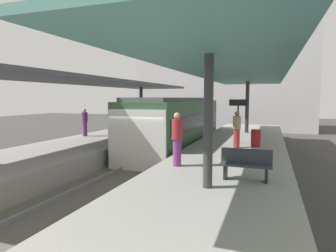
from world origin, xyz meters
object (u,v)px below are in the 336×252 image
object	(u,v)px
commuter_train	(177,124)
passenger_far_end	(237,129)
platform_sign	(238,111)
platform_bench	(246,163)
litter_bin	(256,138)
passenger_mid_platform	(85,122)
passenger_near_bench	(177,138)

from	to	relation	value
commuter_train	passenger_far_end	xyz separation A→B (m)	(3.82, -2.97, 0.14)
platform_sign	platform_bench	bearing A→B (deg)	-82.06
platform_sign	litter_bin	size ratio (longest dim) A/B	2.76
passenger_mid_platform	commuter_train	bearing A→B (deg)	19.30
platform_bench	litter_bin	xyz separation A→B (m)	(-0.02, 5.97, -0.06)
commuter_train	platform_sign	bearing A→B (deg)	-23.59
litter_bin	passenger_near_bench	distance (m)	5.52
commuter_train	passenger_near_bench	distance (m)	7.73
platform_bench	passenger_near_bench	world-z (taller)	passenger_near_bench
passenger_far_end	passenger_near_bench	bearing A→B (deg)	-108.63
litter_bin	passenger_near_bench	xyz separation A→B (m)	(-2.30, -4.99, 0.54)
litter_bin	passenger_mid_platform	bearing A→B (deg)	176.78
commuter_train	platform_bench	size ratio (longest dim) A/B	8.06
litter_bin	passenger_near_bench	bearing A→B (deg)	-114.76
passenger_mid_platform	platform_sign	bearing A→B (deg)	1.25
litter_bin	platform_sign	bearing A→B (deg)	140.70
platform_bench	passenger_far_end	world-z (taller)	passenger_far_end
platform_sign	passenger_near_bench	size ratio (longest dim) A/B	1.23
platform_sign	passenger_mid_platform	xyz separation A→B (m)	(-8.93, -0.19, -0.77)
passenger_mid_platform	passenger_far_end	size ratio (longest dim) A/B	0.98
platform_sign	passenger_far_end	size ratio (longest dim) A/B	1.32
platform_bench	passenger_far_end	bearing A→B (deg)	98.89
passenger_near_bench	passenger_far_end	distance (m)	4.64
commuter_train	passenger_mid_platform	xyz separation A→B (m)	(-5.20, -1.82, 0.13)
litter_bin	passenger_far_end	distance (m)	1.11
commuter_train	litter_bin	distance (m)	5.22
passenger_mid_platform	passenger_far_end	world-z (taller)	passenger_far_end
platform_sign	passenger_mid_platform	distance (m)	8.96
litter_bin	passenger_far_end	bearing A→B (deg)	-144.12
passenger_mid_platform	passenger_far_end	distance (m)	9.10
litter_bin	commuter_train	bearing A→B (deg)	152.89
platform_bench	passenger_near_bench	size ratio (longest dim) A/B	0.78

